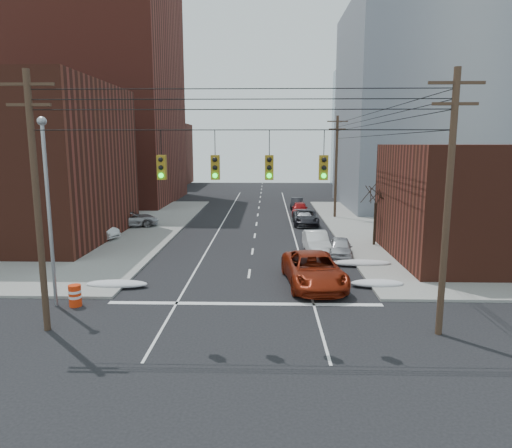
# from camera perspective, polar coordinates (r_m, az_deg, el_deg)

# --- Properties ---
(ground) EXTENTS (160.00, 160.00, 0.00)m
(ground) POSITION_cam_1_polar(r_m,az_deg,el_deg) (17.64, -2.52, -17.17)
(ground) COLOR black
(ground) RESTS_ON ground
(building_brick_tall) EXTENTS (24.00, 20.00, 30.00)m
(building_brick_tall) POSITION_cam_1_polar(r_m,az_deg,el_deg) (68.79, -20.70, 15.17)
(building_brick_tall) COLOR maroon
(building_brick_tall) RESTS_ON ground
(building_brick_far) EXTENTS (22.00, 18.00, 12.00)m
(building_brick_far) POSITION_cam_1_polar(r_m,az_deg,el_deg) (93.70, -15.51, 8.38)
(building_brick_far) COLOR #502318
(building_brick_far) RESTS_ON ground
(building_office) EXTENTS (22.00, 20.00, 25.00)m
(building_office) POSITION_cam_1_polar(r_m,az_deg,el_deg) (63.35, 21.32, 13.36)
(building_office) COLOR gray
(building_office) RESTS_ON ground
(building_glass) EXTENTS (20.00, 18.00, 22.00)m
(building_glass) POSITION_cam_1_polar(r_m,az_deg,el_deg) (88.70, 16.78, 11.49)
(building_glass) COLOR gray
(building_glass) RESTS_ON ground
(building_storefront) EXTENTS (16.00, 12.00, 8.00)m
(building_storefront) POSITION_cam_1_polar(r_m,az_deg,el_deg) (36.09, 29.35, 2.27)
(building_storefront) COLOR #502318
(building_storefront) RESTS_ON ground
(utility_pole_left) EXTENTS (2.20, 0.28, 11.00)m
(utility_pole_left) POSITION_cam_1_polar(r_m,az_deg,el_deg) (21.12, -25.73, 2.85)
(utility_pole_left) COLOR #473323
(utility_pole_left) RESTS_ON ground
(utility_pole_right) EXTENTS (2.20, 0.28, 11.00)m
(utility_pole_right) POSITION_cam_1_polar(r_m,az_deg,el_deg) (20.18, 22.88, 2.76)
(utility_pole_right) COLOR #473323
(utility_pole_right) RESTS_ON ground
(utility_pole_far) EXTENTS (2.20, 0.28, 11.00)m
(utility_pole_far) POSITION_cam_1_polar(r_m,az_deg,el_deg) (50.25, 9.99, 7.26)
(utility_pole_far) COLOR #473323
(utility_pole_far) RESTS_ON ground
(traffic_signals) EXTENTS (17.00, 0.42, 2.02)m
(traffic_signals) POSITION_cam_1_polar(r_m,az_deg,el_deg) (18.67, -1.75, 7.28)
(traffic_signals) COLOR black
(traffic_signals) RESTS_ON ground
(street_light) EXTENTS (0.44, 0.44, 9.32)m
(street_light) POSITION_cam_1_polar(r_m,az_deg,el_deg) (24.26, -24.59, 3.15)
(street_light) COLOR gray
(street_light) RESTS_ON ground
(bare_tree) EXTENTS (2.09, 2.20, 4.93)m
(bare_tree) POSITION_cam_1_polar(r_m,az_deg,el_deg) (37.08, 14.63, 0.78)
(bare_tree) COLOR black
(bare_tree) RESTS_ON ground
(snow_nw) EXTENTS (3.50, 1.08, 0.42)m
(snow_nw) POSITION_cam_1_polar(r_m,az_deg,el_deg) (27.25, -16.99, -7.18)
(snow_nw) COLOR silver
(snow_nw) RESTS_ON ground
(snow_ne) EXTENTS (3.00, 1.08, 0.42)m
(snow_ne) POSITION_cam_1_polar(r_m,az_deg,el_deg) (27.08, 14.90, -7.18)
(snow_ne) COLOR silver
(snow_ne) RESTS_ON ground
(snow_east_far) EXTENTS (4.00, 1.08, 0.42)m
(snow_east_far) POSITION_cam_1_polar(r_m,az_deg,el_deg) (31.30, 13.01, -4.77)
(snow_east_far) COLOR silver
(snow_east_far) RESTS_ON ground
(red_pickup) EXTENTS (3.66, 6.88, 1.84)m
(red_pickup) POSITION_cam_1_polar(r_m,az_deg,el_deg) (26.51, 7.21, -5.69)
(red_pickup) COLOR maroon
(red_pickup) RESTS_ON ground
(parked_car_a) EXTENTS (2.11, 4.20, 1.37)m
(parked_car_a) POSITION_cam_1_polar(r_m,az_deg,el_deg) (33.41, 10.52, -2.91)
(parked_car_a) COLOR #B3B3B8
(parked_car_a) RESTS_ON ground
(parked_car_b) EXTENTS (1.81, 4.74, 1.54)m
(parked_car_b) POSITION_cam_1_polar(r_m,az_deg,el_deg) (34.60, 7.53, -2.24)
(parked_car_b) COLOR silver
(parked_car_b) RESTS_ON ground
(parked_car_c) EXTENTS (2.51, 5.32, 1.47)m
(parked_car_c) POSITION_cam_1_polar(r_m,az_deg,el_deg) (46.16, 6.21, 0.82)
(parked_car_c) COLOR black
(parked_car_c) RESTS_ON ground
(parked_car_d) EXTENTS (1.96, 4.63, 1.33)m
(parked_car_d) POSITION_cam_1_polar(r_m,az_deg,el_deg) (45.99, 6.04, 0.70)
(parked_car_d) COLOR silver
(parked_car_d) RESTS_ON ground
(parked_car_e) EXTENTS (2.06, 4.50, 1.50)m
(parked_car_e) POSITION_cam_1_polar(r_m,az_deg,el_deg) (52.35, 5.49, 1.93)
(parked_car_e) COLOR maroon
(parked_car_e) RESTS_ON ground
(parked_car_f) EXTENTS (1.87, 4.23, 1.35)m
(parked_car_f) POSITION_cam_1_polar(r_m,az_deg,el_deg) (57.63, 5.13, 2.60)
(parked_car_f) COLOR black
(parked_car_f) RESTS_ON ground
(lot_car_a) EXTENTS (4.54, 2.78, 1.41)m
(lot_car_a) POSITION_cam_1_polar(r_m,az_deg,el_deg) (40.82, -19.58, -0.74)
(lot_car_a) COLOR beige
(lot_car_a) RESTS_ON sidewalk_nw
(lot_car_b) EXTENTS (5.75, 3.91, 1.46)m
(lot_car_b) POSITION_cam_1_polar(r_m,az_deg,el_deg) (45.75, -15.38, 0.62)
(lot_car_b) COLOR #A3A3A7
(lot_car_b) RESTS_ON sidewalk_nw
(lot_car_c) EXTENTS (4.94, 3.12, 1.33)m
(lot_car_c) POSITION_cam_1_polar(r_m,az_deg,el_deg) (46.32, -24.16, 0.13)
(lot_car_c) COLOR black
(lot_car_c) RESTS_ON sidewalk_nw
(lot_car_d) EXTENTS (4.17, 2.08, 1.36)m
(lot_car_d) POSITION_cam_1_polar(r_m,az_deg,el_deg) (50.18, -21.18, 1.05)
(lot_car_d) COLOR #B1B0B5
(lot_car_d) RESTS_ON sidewalk_nw
(construction_barrel) EXTENTS (0.77, 0.77, 1.10)m
(construction_barrel) POSITION_cam_1_polar(r_m,az_deg,el_deg) (24.83, -21.69, -8.28)
(construction_barrel) COLOR red
(construction_barrel) RESTS_ON ground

